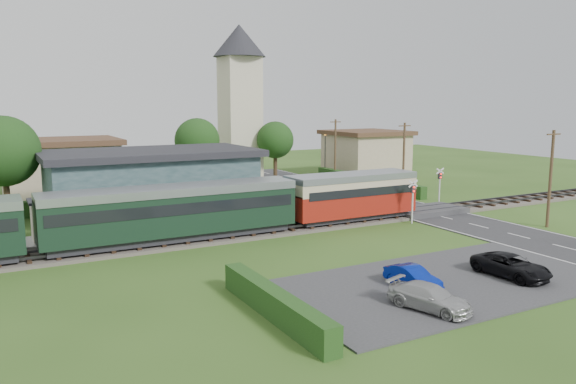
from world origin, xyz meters
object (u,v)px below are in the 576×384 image
crossing_signal_near (413,195)px  train (122,215)px  house_west (60,167)px  car_park_dark (511,266)px  station_building (151,183)px  crossing_signal_far (440,181)px  pedestrian_near (283,204)px  car_park_blue (413,277)px  pedestrian_far (99,219)px  church_tower (240,91)px  house_east (366,153)px  car_park_silver (430,297)px  equipment_hut (49,219)px  car_on_road (341,183)px

crossing_signal_near → train: bearing=173.3°
house_west → car_park_dark: house_west is taller
station_building → crossing_signal_far: station_building is taller
pedestrian_near → car_park_blue: bearing=103.8°
pedestrian_far → station_building: bearing=-45.9°
train → church_tower: size_ratio=2.45×
train → house_east: size_ratio=4.91×
car_park_silver → train: bearing=101.6°
train → crossing_signal_far: (27.79, 2.39, -0.04)m
equipment_hut → station_building: bearing=35.9°
crossing_signal_far → pedestrian_near: size_ratio=1.77×
equipment_hut → car_park_blue: 22.46m
house_east → car_park_blue: 42.92m
equipment_hut → car_on_road: bearing=19.9°
equipment_hut → pedestrian_near: 16.13m
car_park_blue → equipment_hut: bearing=127.2°
station_building → house_west: (-5.00, 14.01, 0.10)m
equipment_hut → car_on_road: equipment_hut is taller
station_building → church_tower: 23.89m
car_park_blue → car_park_silver: 2.94m
car_park_silver → station_building: bearing=83.5°
car_park_dark → pedestrian_far: 25.17m
car_park_dark → pedestrian_near: size_ratio=2.21×
car_on_road → car_park_silver: size_ratio=1.07×
equipment_hut → car_park_blue: bearing=-49.6°
car_park_dark → house_west: bearing=111.0°
car_park_blue → pedestrian_near: 16.46m
car_park_silver → pedestrian_near: pedestrian_near is taller
car_park_blue → pedestrian_near: size_ratio=1.68×
equipment_hut → station_building: (8.00, 5.79, 0.95)m
church_tower → house_east: 17.21m
equipment_hut → train: 4.99m
crossing_signal_far → car_on_road: 11.65m
car_park_silver → pedestrian_far: bearing=99.0°
equipment_hut → pedestrian_far: bearing=4.8°
equipment_hut → pedestrian_far: 3.03m
church_tower → house_east: size_ratio=2.00×
pedestrian_near → pedestrian_far: (-13.11, 0.96, 0.03)m
equipment_hut → crossing_signal_far: size_ratio=0.78×
station_building → house_west: 14.87m
train → pedestrian_far: size_ratio=22.53×
station_building → church_tower: church_tower is taller
church_tower → train: bearing=-126.4°
equipment_hut → house_east: house_east is taller
equipment_hut → car_park_dark: bearing=-42.1°
train → car_park_silver: train is taller
house_east → church_tower: bearing=165.1°
church_tower → pedestrian_far: size_ratio=9.18×
crossing_signal_near → car_park_dark: 13.37m
crossing_signal_near → church_tower: bearing=92.8°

